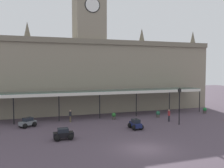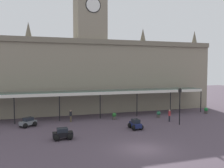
{
  "view_description": "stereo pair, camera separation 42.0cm",
  "coord_description": "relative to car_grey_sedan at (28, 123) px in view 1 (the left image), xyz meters",
  "views": [
    {
      "loc": [
        -10.06,
        -20.08,
        7.31
      ],
      "look_at": [
        0.0,
        9.15,
        5.4
      ],
      "focal_mm": 39.93,
      "sensor_mm": 36.0,
      "label": 1
    },
    {
      "loc": [
        -9.66,
        -20.21,
        7.31
      ],
      "look_at": [
        0.0,
        9.15,
        5.4
      ],
      "focal_mm": 39.93,
      "sensor_mm": 36.0,
      "label": 2
    }
  ],
  "objects": [
    {
      "name": "planter_forecourt_centre",
      "position": [
        18.53,
        0.19,
        -0.01
      ],
      "size": [
        0.6,
        0.6,
        0.96
      ],
      "color": "#47423D",
      "rests_on": "ground"
    },
    {
      "name": "car_navy_sedan",
      "position": [
        12.41,
        -5.22,
        0.0
      ],
      "size": [
        1.56,
        2.07,
        1.19
      ],
      "color": "#19214C",
      "rests_on": "ground"
    },
    {
      "name": "victorian_lamppost",
      "position": [
        18.75,
        -4.96,
        2.5
      ],
      "size": [
        0.3,
        0.3,
        4.83
      ],
      "color": "black",
      "rests_on": "ground"
    },
    {
      "name": "car_grey_sedan",
      "position": [
        0.0,
        0.0,
        0.0
      ],
      "size": [
        2.25,
        2.12,
        1.19
      ],
      "color": "slate",
      "rests_on": "ground"
    },
    {
      "name": "entrance_canopy",
      "position": [
        10.04,
        3.53,
        3.34
      ],
      "size": [
        35.38,
        3.26,
        4.0
      ],
      "color": "#38564C",
      "rests_on": "ground"
    },
    {
      "name": "planter_by_canopy",
      "position": [
        11.77,
        0.98,
        -0.01
      ],
      "size": [
        0.6,
        0.6,
        0.96
      ],
      "color": "#47423D",
      "rests_on": "ground"
    },
    {
      "name": "planter_near_kerb",
      "position": [
        27.49,
        0.72,
        -0.01
      ],
      "size": [
        0.6,
        0.6,
        0.96
      ],
      "color": "#47423D",
      "rests_on": "ground"
    },
    {
      "name": "station_building",
      "position": [
        10.04,
        8.64,
        6.35
      ],
      "size": [
        43.57,
        5.79,
        21.62
      ],
      "color": "gray",
      "rests_on": "ground"
    },
    {
      "name": "ground_plane",
      "position": [
        10.04,
        -12.43,
        -0.5
      ],
      "size": [
        140.0,
        140.0,
        0.0
      ],
      "primitive_type": "plane",
      "color": "#50434E"
    },
    {
      "name": "car_black_sedan",
      "position": [
        3.45,
        -7.0,
        0.0
      ],
      "size": [
        2.06,
        1.54,
        1.19
      ],
      "color": "black",
      "rests_on": "ground"
    },
    {
      "name": "pedestrian_crossing_forecourt",
      "position": [
        18.56,
        -2.81,
        0.41
      ],
      "size": [
        0.34,
        0.38,
        1.67
      ],
      "color": "black",
      "rests_on": "ground"
    },
    {
      "name": "pedestrian_near_entrance",
      "position": [
        5.55,
        1.2,
        0.41
      ],
      "size": [
        0.34,
        0.39,
        1.67
      ],
      "color": "brown",
      "rests_on": "ground"
    }
  ]
}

